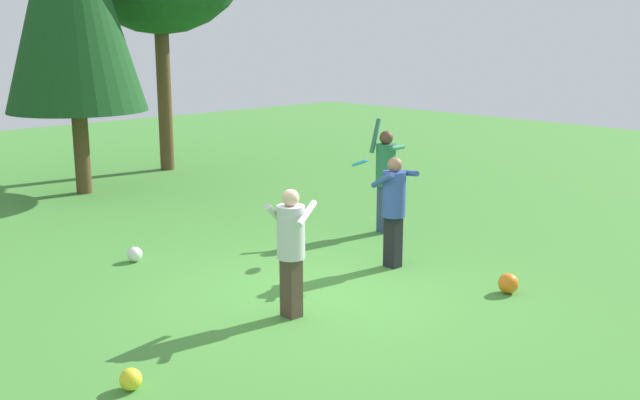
% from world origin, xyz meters
% --- Properties ---
extents(ground_plane, '(40.00, 40.00, 0.00)m').
position_xyz_m(ground_plane, '(0.00, 0.00, 0.00)').
color(ground_plane, '#478C38').
extents(person_thrower, '(0.64, 0.63, 1.96)m').
position_xyz_m(person_thrower, '(3.10, 1.53, 1.07)').
color(person_thrower, '#38476B').
rests_on(person_thrower, ground_plane).
extents(person_catcher, '(0.69, 0.67, 1.60)m').
position_xyz_m(person_catcher, '(-0.70, -0.33, 0.94)').
color(person_catcher, '#4C382D').
rests_on(person_catcher, ground_plane).
extents(person_bystander, '(0.62, 0.68, 1.65)m').
position_xyz_m(person_bystander, '(1.70, 0.13, 0.98)').
color(person_bystander, black).
rests_on(person_bystander, ground_plane).
extents(frisbee, '(0.29, 0.28, 0.14)m').
position_xyz_m(frisbee, '(2.00, 1.10, 1.41)').
color(frisbee, '#2393D1').
extents(ball_orange, '(0.27, 0.27, 0.27)m').
position_xyz_m(ball_orange, '(1.95, -1.70, 0.14)').
color(ball_orange, orange).
rests_on(ball_orange, ground_plane).
extents(ball_white, '(0.23, 0.23, 0.23)m').
position_xyz_m(ball_white, '(-0.95, 2.99, 0.12)').
color(ball_white, white).
rests_on(ball_white, ground_plane).
extents(ball_yellow, '(0.22, 0.22, 0.22)m').
position_xyz_m(ball_yellow, '(-3.11, -0.69, 0.11)').
color(ball_yellow, yellow).
rests_on(ball_yellow, ground_plane).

